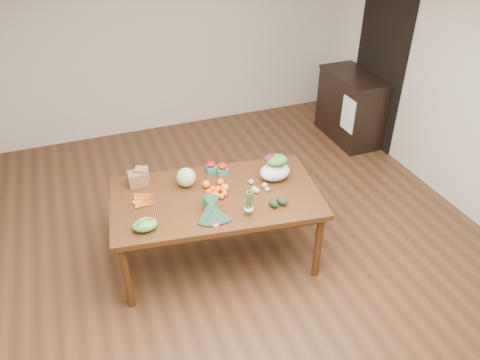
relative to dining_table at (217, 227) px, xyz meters
name	(u,v)px	position (x,y,z in m)	size (l,w,h in m)	color
floor	(247,251)	(0.31, -0.03, -0.38)	(6.00, 6.00, 0.00)	#53321C
room_walls	(249,133)	(0.31, -0.03, 0.97)	(5.02, 6.02, 2.70)	beige
dining_table	(217,227)	(0.00, 0.00, 0.00)	(1.88, 1.04, 0.75)	#4E2E12
doorway_dark	(379,68)	(2.79, 1.57, 0.68)	(0.02, 1.00, 2.10)	black
cabinet	(350,107)	(2.53, 1.71, 0.10)	(0.52, 1.02, 0.94)	black
dish_towel	(348,115)	(2.27, 1.37, 0.18)	(0.02, 0.28, 0.45)	white
paper_bag	(138,177)	(-0.62, 0.42, 0.46)	(0.23, 0.19, 0.16)	brown
cabbage	(186,177)	(-0.20, 0.25, 0.47)	(0.18, 0.18, 0.18)	#AAC471
strawberry_basket_a	(211,168)	(0.09, 0.40, 0.42)	(0.09, 0.09, 0.09)	red
strawberry_basket_b	(222,170)	(0.18, 0.32, 0.42)	(0.10, 0.10, 0.09)	red
orange_a	(206,184)	(-0.04, 0.15, 0.41)	(0.07, 0.07, 0.07)	orange
orange_b	(221,182)	(0.10, 0.14, 0.41)	(0.07, 0.07, 0.07)	orange
orange_c	(225,188)	(0.10, 0.04, 0.41)	(0.08, 0.08, 0.08)	orange
mandarin_cluster	(217,191)	(0.01, 0.00, 0.42)	(0.18, 0.18, 0.09)	#F0570E
carrots	(146,200)	(-0.61, 0.14, 0.39)	(0.22, 0.22, 0.03)	orange
snap_pea_bag	(145,225)	(-0.69, -0.25, 0.42)	(0.21, 0.16, 0.09)	#51AA39
kale_bunch	(213,212)	(-0.13, -0.32, 0.45)	(0.32, 0.40, 0.16)	black
asparagus_bundle	(249,203)	(0.18, -0.37, 0.50)	(0.08, 0.08, 0.25)	#577937
potato_a	(254,189)	(0.35, -0.06, 0.40)	(0.05, 0.05, 0.05)	#CABF74
potato_b	(257,191)	(0.36, -0.10, 0.40)	(0.06, 0.05, 0.05)	#D7BA7C
potato_c	(265,185)	(0.47, -0.04, 0.40)	(0.06, 0.05, 0.05)	tan
potato_d	(251,182)	(0.37, 0.06, 0.40)	(0.05, 0.05, 0.04)	tan
potato_e	(268,189)	(0.47, -0.11, 0.40)	(0.05, 0.04, 0.04)	tan
avocado_a	(273,204)	(0.42, -0.34, 0.41)	(0.07, 0.10, 0.07)	black
avocado_b	(282,201)	(0.51, -0.34, 0.41)	(0.07, 0.11, 0.07)	black
salad_bag	(275,169)	(0.61, 0.06, 0.49)	(0.30, 0.22, 0.23)	white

